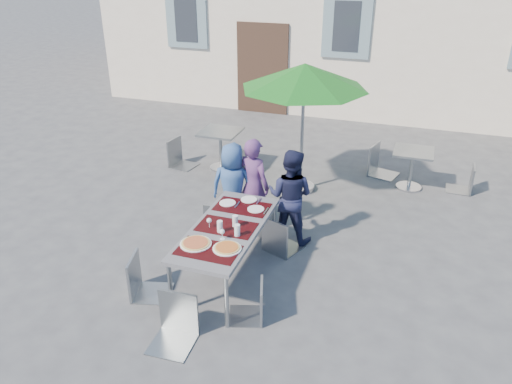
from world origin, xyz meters
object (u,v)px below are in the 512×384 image
at_px(pizza_near_right, 227,248).
at_px(chair_3, 140,254).
at_px(chair_0, 220,200).
at_px(cafe_table_1, 412,164).
at_px(bg_chair_l_0, 178,137).
at_px(cafe_table_0, 221,143).
at_px(pizza_near_left, 196,243).
at_px(chair_5, 172,294).
at_px(chair_4, 253,281).
at_px(bg_chair_r_0, 237,147).
at_px(child_1, 254,185).
at_px(child_2, 290,196).
at_px(child_0, 233,187).
at_px(chair_2, 280,215).
at_px(chair_1, 258,200).
at_px(patio_umbrella, 304,78).
at_px(bg_chair_l_1, 381,142).
at_px(dining_table, 227,231).
at_px(bg_chair_r_1, 469,163).

bearing_deg(pizza_near_right, chair_3, -170.34).
relative_size(chair_0, cafe_table_1, 1.37).
bearing_deg(bg_chair_l_0, cafe_table_0, 8.23).
distance_m(pizza_near_left, cafe_table_1, 4.56).
bearing_deg(chair_5, chair_4, 41.20).
height_order(chair_5, bg_chair_r_0, chair_5).
relative_size(child_1, child_2, 1.04).
bearing_deg(bg_chair_r_0, chair_3, -87.13).
bearing_deg(pizza_near_right, child_0, 109.38).
distance_m(pizza_near_left, chair_5, 0.74).
bearing_deg(child_2, chair_2, 89.31).
distance_m(child_2, cafe_table_1, 2.79).
bearing_deg(pizza_near_left, chair_0, 102.48).
xyz_separation_m(child_2, bg_chair_l_0, (-2.74, 1.92, -0.10)).
xyz_separation_m(chair_4, cafe_table_0, (-1.99, 3.84, 0.02)).
height_order(child_1, bg_chair_l_0, child_1).
bearing_deg(child_1, chair_1, 148.47).
height_order(patio_umbrella, bg_chair_l_1, patio_umbrella).
bearing_deg(child_2, cafe_table_0, -42.04).
distance_m(chair_1, chair_4, 1.87).
xyz_separation_m(dining_table, bg_chair_l_0, (-2.26, 3.10, -0.11)).
height_order(chair_1, patio_umbrella, patio_umbrella).
bearing_deg(bg_chair_l_1, chair_1, -117.26).
bearing_deg(bg_chair_l_0, cafe_table_1, 5.24).
bearing_deg(cafe_table_0, bg_chair_l_1, 14.22).
relative_size(pizza_near_right, chair_1, 0.35).
xyz_separation_m(pizza_near_right, cafe_table_1, (1.83, 3.96, -0.30)).
bearing_deg(chair_4, pizza_near_right, 157.56).
relative_size(chair_1, bg_chair_r_1, 1.04).
xyz_separation_m(chair_5, bg_chair_l_1, (1.56, 5.16, 0.03)).
distance_m(bg_chair_l_0, bg_chair_l_1, 3.79).
distance_m(dining_table, cafe_table_1, 4.05).
bearing_deg(chair_1, chair_0, -158.60).
xyz_separation_m(chair_1, bg_chair_l_1, (1.43, 2.78, 0.08)).
height_order(child_0, bg_chair_l_0, child_0).
bearing_deg(dining_table, bg_chair_r_0, 108.76).
height_order(child_2, cafe_table_0, child_2).
height_order(chair_4, bg_chair_r_0, bg_chair_r_0).
bearing_deg(bg_chair_r_1, cafe_table_0, -173.99).
height_order(dining_table, chair_5, chair_5).
bearing_deg(bg_chair_l_0, chair_2, -40.43).
xyz_separation_m(child_0, bg_chair_l_1, (1.85, 2.70, -0.04)).
distance_m(dining_table, chair_1, 1.18).
relative_size(chair_4, bg_chair_r_0, 0.90).
distance_m(chair_3, bg_chair_l_1, 5.13).
height_order(child_1, child_2, child_1).
distance_m(chair_2, chair_3, 1.94).
bearing_deg(patio_umbrella, bg_chair_r_1, 17.72).
bearing_deg(patio_umbrella, child_1, -102.04).
distance_m(pizza_near_right, bg_chair_r_1, 4.98).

